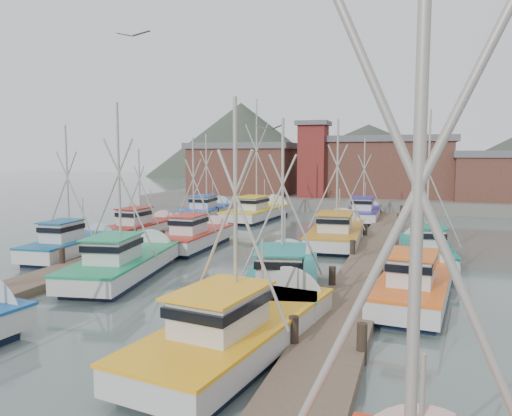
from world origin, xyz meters
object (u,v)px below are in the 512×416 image
(boat_4, at_px, (128,263))
(boat_12, at_px, (260,212))
(boat_8, at_px, (198,236))
(boat_1, at_px, (248,327))
(lookout_tower, at_px, (313,159))

(boat_4, xyz_separation_m, boat_12, (-0.45, 23.12, 0.01))
(boat_4, distance_m, boat_8, 8.35)
(boat_1, height_order, boat_12, boat_12)
(lookout_tower, height_order, boat_8, lookout_tower)
(boat_8, bearing_deg, boat_4, -90.58)
(boat_8, xyz_separation_m, boat_12, (-0.44, 14.76, 0.02))
(boat_1, relative_size, boat_8, 1.18)
(boat_8, bearing_deg, boat_12, 90.99)
(lookout_tower, xyz_separation_m, boat_8, (-2.13, -26.65, -4.87))
(lookout_tower, distance_m, boat_4, 35.40)
(boat_4, bearing_deg, boat_1, -47.66)
(boat_1, distance_m, boat_4, 11.05)
(boat_1, relative_size, boat_4, 1.03)
(boat_8, distance_m, boat_12, 14.77)
(lookout_tower, distance_m, boat_8, 27.17)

